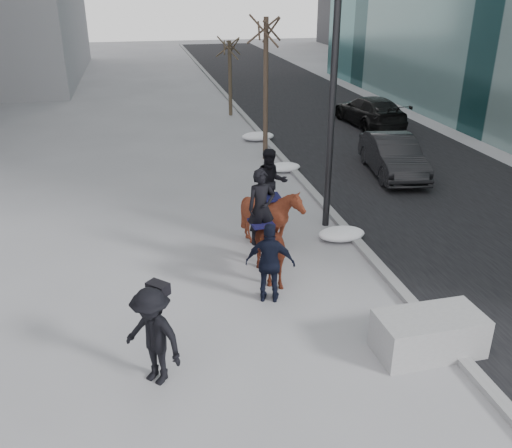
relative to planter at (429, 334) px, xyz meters
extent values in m
plane|color=gray|center=(-2.53, 1.76, -0.38)|extent=(120.00, 120.00, 0.00)
cube|color=black|center=(4.47, 11.76, -0.38)|extent=(8.00, 90.00, 0.01)
cube|color=gray|center=(0.47, 11.76, -0.32)|extent=(0.25, 90.00, 0.12)
cube|color=gray|center=(0.00, 0.00, 0.00)|extent=(1.93, 1.00, 0.76)
imported|color=black|center=(3.77, 9.48, 0.30)|extent=(2.03, 4.32, 1.37)
imported|color=black|center=(5.89, 16.48, 0.31)|extent=(2.23, 4.85, 1.37)
imported|color=#4F1B0F|center=(-2.31, 3.30, 0.44)|extent=(1.08, 2.03, 1.64)
imported|color=black|center=(-2.31, 3.45, 1.28)|extent=(0.67, 0.47, 1.72)
cube|color=black|center=(-2.31, 3.45, 0.91)|extent=(0.54, 0.61, 0.06)
imported|color=#4A1C0E|center=(-1.74, 4.77, 0.45)|extent=(1.35, 1.52, 1.66)
imported|color=black|center=(-1.74, 4.92, 1.29)|extent=(0.85, 0.66, 1.73)
cube|color=#10103B|center=(-1.74, 4.92, 0.92)|extent=(0.48, 0.56, 0.06)
imported|color=black|center=(-2.37, 2.32, 0.50)|extent=(1.11, 0.75, 1.75)
cylinder|color=orange|center=(-2.42, 2.87, 0.77)|extent=(0.04, 0.18, 0.07)
imported|color=black|center=(-4.84, 0.26, 0.50)|extent=(1.27, 1.26, 1.75)
cube|color=black|center=(-4.69, 0.51, 1.24)|extent=(0.41, 0.41, 0.20)
cylinder|color=black|center=(0.07, 5.81, 4.12)|extent=(0.18, 0.18, 9.00)
ellipsoid|color=white|center=(0.17, 14.96, -0.20)|extent=(1.39, 0.88, 0.35)
ellipsoid|color=white|center=(0.17, 4.83, -0.22)|extent=(1.24, 0.79, 0.31)
ellipsoid|color=white|center=(0.17, 10.65, -0.23)|extent=(1.19, 0.75, 0.30)
camera|label=1|loc=(-4.76, -7.24, 5.73)|focal=38.00mm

